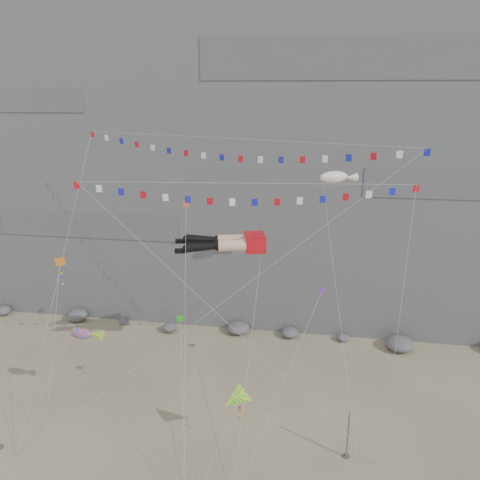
{
  "coord_description": "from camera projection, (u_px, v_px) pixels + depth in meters",
  "views": [
    {
      "loc": [
        7.7,
        -31.13,
        27.05
      ],
      "look_at": [
        1.46,
        9.0,
        14.02
      ],
      "focal_mm": 35.0,
      "sensor_mm": 36.0,
      "label": 1
    }
  ],
  "objects": [
    {
      "name": "fish_windsock",
      "position": [
        81.0,
        334.0,
        38.3
      ],
      "size": [
        5.53,
        5.89,
        10.27
      ],
      "color": "#F54B0C",
      "rests_on": "ground"
    },
    {
      "name": "small_kite_c",
      "position": [
        180.0,
        321.0,
        36.82
      ],
      "size": [
        3.19,
        9.53,
        13.51
      ],
      "color": "#1DA018",
      "rests_on": "ground"
    },
    {
      "name": "harlequin_kite",
      "position": [
        60.0,
        263.0,
        37.35
      ],
      "size": [
        1.58,
        4.98,
        14.82
      ],
      "color": "red",
      "rests_on": "ground"
    },
    {
      "name": "flag_banner_lower",
      "position": [
        244.0,
        184.0,
        35.15
      ],
      "size": [
        25.51,
        6.28,
        23.71
      ],
      "color": "red",
      "rests_on": "ground"
    },
    {
      "name": "legs_kite",
      "position": [
        230.0,
        243.0,
        40.72
      ],
      "size": [
        8.08,
        18.08,
        21.97
      ],
      "rotation": [
        0.0,
        0.0,
        0.23
      ],
      "color": "red",
      "rests_on": "ground"
    },
    {
      "name": "anchor_pole_right",
      "position": [
        348.0,
        435.0,
        35.52
      ],
      "size": [
        0.12,
        0.12,
        4.16
      ],
      "primitive_type": "cylinder",
      "color": "slate",
      "rests_on": "ground"
    },
    {
      "name": "small_kite_b",
      "position": [
        321.0,
        294.0,
        40.28
      ],
      "size": [
        6.27,
        13.86,
        17.73
      ],
      "color": "purple",
      "rests_on": "ground"
    },
    {
      "name": "small_kite_a",
      "position": [
        186.0,
        209.0,
        39.86
      ],
      "size": [
        3.0,
        12.32,
        21.37
      ],
      "color": "#DF5512",
      "rests_on": "ground"
    },
    {
      "name": "talus_boulders",
      "position": [
        238.0,
        328.0,
        54.49
      ],
      "size": [
        60.0,
        3.0,
        1.2
      ],
      "primitive_type": null,
      "color": "#5A595E",
      "rests_on": "ground"
    },
    {
      "name": "ground",
      "position": [
        206.0,
        433.0,
        38.68
      ],
      "size": [
        120.0,
        120.0,
        0.0
      ],
      "primitive_type": "plane",
      "color": "tan",
      "rests_on": "ground"
    },
    {
      "name": "flag_banner_upper",
      "position": [
        231.0,
        139.0,
        39.99
      ],
      "size": [
        30.11,
        19.01,
        30.62
      ],
      "color": "red",
      "rests_on": "ground"
    },
    {
      "name": "delta_kite",
      "position": [
        239.0,
        398.0,
        34.95
      ],
      "size": [
        3.79,
        7.14,
        8.52
      ],
      "color": "#FFF00D",
      "rests_on": "ground"
    },
    {
      "name": "cliff",
      "position": [
        256.0,
        107.0,
        61.15
      ],
      "size": [
        80.0,
        28.0,
        50.0
      ],
      "primitive_type": "cube",
      "color": "slate",
      "rests_on": "ground"
    },
    {
      "name": "blimp_windsock",
      "position": [
        334.0,
        178.0,
        42.21
      ],
      "size": [
        4.58,
        15.69,
        24.35
      ],
      "color": "#FAE7CD",
      "rests_on": "ground"
    }
  ]
}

